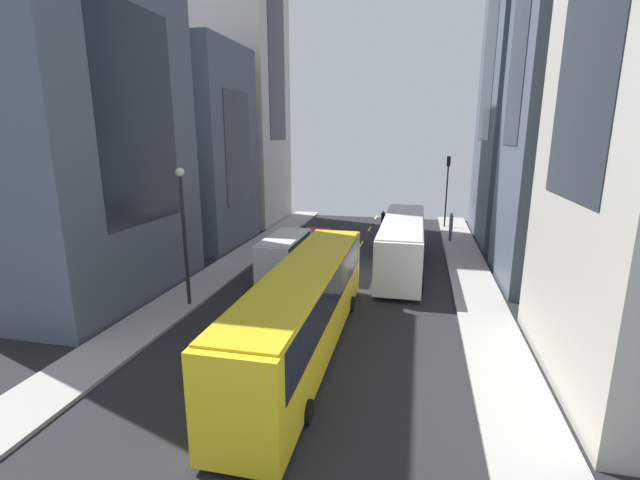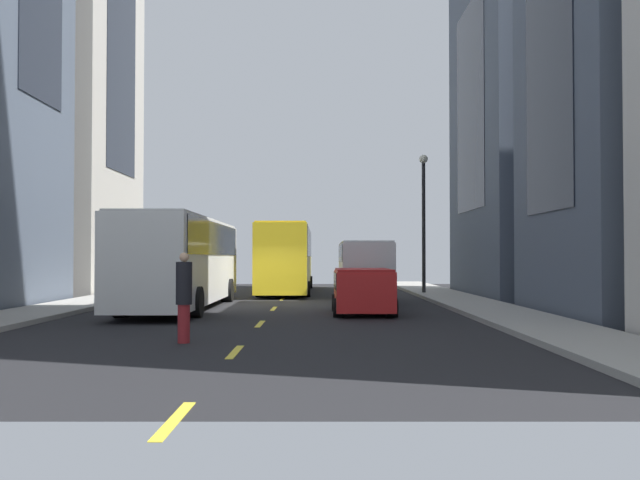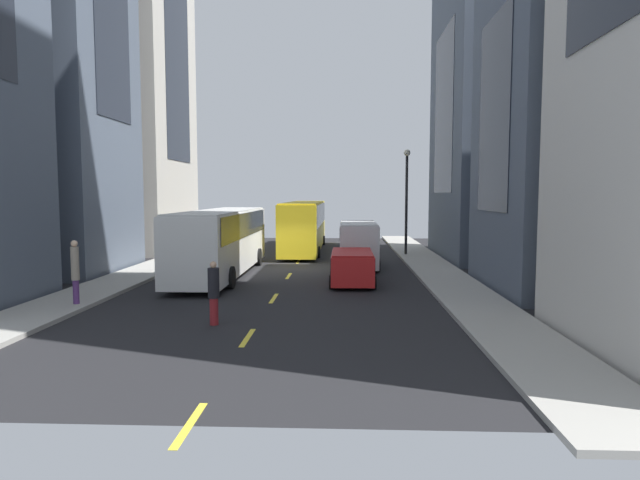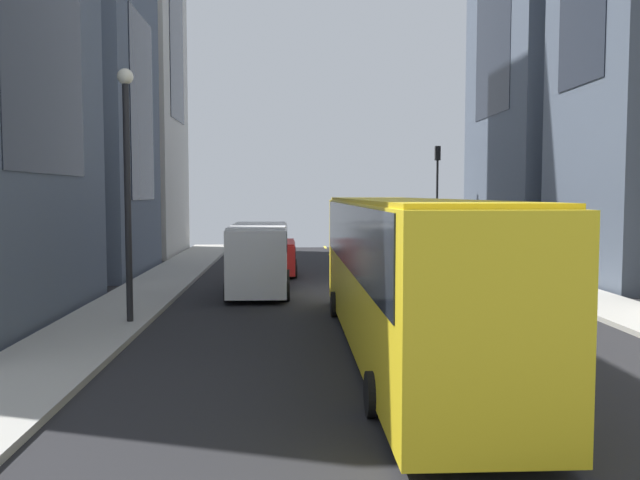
# 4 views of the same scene
# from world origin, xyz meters

# --- Properties ---
(ground_plane) EXTENTS (42.12, 42.12, 0.00)m
(ground_plane) POSITION_xyz_m (0.00, 0.00, 0.00)
(ground_plane) COLOR black
(sidewalk_west) EXTENTS (2.58, 44.00, 0.15)m
(sidewalk_west) POSITION_xyz_m (-7.77, 0.00, 0.07)
(sidewalk_west) COLOR #9E9B93
(sidewalk_west) RESTS_ON ground
(sidewalk_east) EXTENTS (2.58, 44.00, 0.15)m
(sidewalk_east) POSITION_xyz_m (7.77, 0.00, 0.07)
(sidewalk_east) COLOR #9E9B93
(sidewalk_east) RESTS_ON ground
(lane_stripe_0) EXTENTS (0.16, 2.00, 0.01)m
(lane_stripe_0) POSITION_xyz_m (0.00, -21.00, 0.01)
(lane_stripe_0) COLOR yellow
(lane_stripe_0) RESTS_ON ground
(lane_stripe_1) EXTENTS (0.16, 2.00, 0.01)m
(lane_stripe_1) POSITION_xyz_m (0.00, -15.00, 0.01)
(lane_stripe_1) COLOR yellow
(lane_stripe_1) RESTS_ON ground
(lane_stripe_2) EXTENTS (0.16, 2.00, 0.01)m
(lane_stripe_2) POSITION_xyz_m (0.00, -9.00, 0.01)
(lane_stripe_2) COLOR yellow
(lane_stripe_2) RESTS_ON ground
(lane_stripe_3) EXTENTS (0.16, 2.00, 0.01)m
(lane_stripe_3) POSITION_xyz_m (0.00, -3.00, 0.01)
(lane_stripe_3) COLOR yellow
(lane_stripe_3) RESTS_ON ground
(lane_stripe_4) EXTENTS (0.16, 2.00, 0.01)m
(lane_stripe_4) POSITION_xyz_m (0.00, 3.00, 0.01)
(lane_stripe_4) COLOR yellow
(lane_stripe_4) RESTS_ON ground
(lane_stripe_5) EXTENTS (0.16, 2.00, 0.01)m
(lane_stripe_5) POSITION_xyz_m (0.00, 9.00, 0.01)
(lane_stripe_5) COLOR yellow
(lane_stripe_5) RESTS_ON ground
(lane_stripe_6) EXTENTS (0.16, 2.00, 0.01)m
(lane_stripe_6) POSITION_xyz_m (0.00, 15.00, 0.01)
(lane_stripe_6) COLOR yellow
(lane_stripe_6) RESTS_ON ground
(building_west_0) EXTENTS (6.73, 11.57, 36.50)m
(building_west_0) POSITION_xyz_m (-12.59, -13.65, 18.25)
(building_west_0) COLOR #4C5666
(building_west_0) RESTS_ON ground
(building_east_0) EXTENTS (9.84, 8.62, 36.14)m
(building_east_0) POSITION_xyz_m (14.13, -16.33, 18.07)
(building_east_0) COLOR beige
(building_east_0) RESTS_ON ground
(building_east_1) EXTENTS (8.98, 8.46, 15.25)m
(building_east_1) POSITION_xyz_m (13.70, -6.40, 7.62)
(building_east_1) COLOR #4C5666
(building_east_1) RESTS_ON ground
(building_east_2) EXTENTS (6.16, 11.30, 18.95)m
(building_east_2) POSITION_xyz_m (12.31, 5.67, 9.48)
(building_east_2) COLOR #4C5666
(building_east_2) RESTS_ON ground
(city_bus_white) EXTENTS (2.80, 12.74, 3.35)m
(city_bus_white) POSITION_xyz_m (-3.45, -2.89, 2.01)
(city_bus_white) COLOR silver
(city_bus_white) RESTS_ON ground
(streetcar_yellow) EXTENTS (2.70, 14.54, 3.59)m
(streetcar_yellow) POSITION_xyz_m (-0.08, 9.49, 2.13)
(streetcar_yellow) COLOR yellow
(streetcar_yellow) RESTS_ON ground
(delivery_van_white) EXTENTS (2.25, 5.42, 2.58)m
(delivery_van_white) POSITION_xyz_m (3.63, 0.30, 1.51)
(delivery_van_white) COLOR white
(delivery_van_white) RESTS_ON ground
(car_red_0) EXTENTS (2.07, 4.00, 1.54)m
(car_red_0) POSITION_xyz_m (3.20, -5.46, 0.91)
(car_red_0) COLOR red
(car_red_0) RESTS_ON ground
(pedestrian_crossing_mid) EXTENTS (0.37, 0.37, 2.05)m
(pedestrian_crossing_mid) POSITION_xyz_m (-1.35, -13.46, 1.09)
(pedestrian_crossing_mid) COLOR maroon
(pedestrian_crossing_mid) RESTS_ON ground
(pedestrian_crossing_near) EXTENTS (0.29, 0.29, 2.35)m
(pedestrian_crossing_near) POSITION_xyz_m (-7.04, -11.07, 1.43)
(pedestrian_crossing_near) COLOR #593372
(pedestrian_crossing_near) RESTS_ON ground
(traffic_light_near_corner) EXTENTS (0.32, 0.44, 6.56)m
(traffic_light_near_corner) POSITION_xyz_m (-6.88, -16.99, 4.66)
(traffic_light_near_corner) COLOR black
(traffic_light_near_corner) RESTS_ON ground
(streetlamp_near) EXTENTS (0.44, 0.44, 6.98)m
(streetlamp_near) POSITION_xyz_m (6.98, 6.16, 4.43)
(streetlamp_near) COLOR black
(streetlamp_near) RESTS_ON ground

